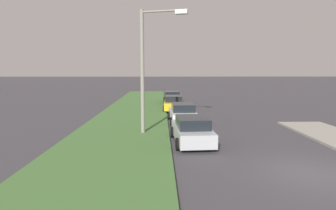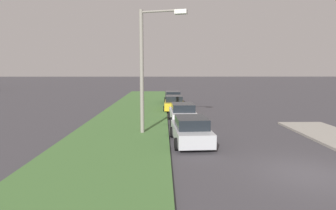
# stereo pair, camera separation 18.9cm
# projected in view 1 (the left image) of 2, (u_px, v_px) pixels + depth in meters

# --- Properties ---
(ground) EXTENTS (300.00, 300.00, 0.00)m
(ground) POSITION_uv_depth(u_px,v_px,m) (310.00, 174.00, 10.82)
(ground) COLOR #423F44
(grass_median) EXTENTS (60.00, 6.00, 0.12)m
(grass_median) POSITION_uv_depth(u_px,v_px,m) (127.00, 124.00, 20.52)
(grass_median) COLOR #477238
(grass_median) RESTS_ON ground
(parked_car_silver) EXTENTS (4.40, 2.21, 1.47)m
(parked_car_silver) POSITION_uv_depth(u_px,v_px,m) (192.00, 130.00, 15.21)
(parked_car_silver) COLOR #B2B5BA
(parked_car_silver) RESTS_ON ground
(parked_car_white) EXTENTS (4.35, 2.12, 1.47)m
(parked_car_white) POSITION_uv_depth(u_px,v_px,m) (183.00, 113.00, 21.18)
(parked_car_white) COLOR silver
(parked_car_white) RESTS_ON ground
(parked_car_yellow) EXTENTS (4.36, 2.14, 1.47)m
(parked_car_yellow) POSITION_uv_depth(u_px,v_px,m) (174.00, 103.00, 27.48)
(parked_car_yellow) COLOR gold
(parked_car_yellow) RESTS_ON ground
(parked_car_black) EXTENTS (4.30, 2.02, 1.47)m
(parked_car_black) POSITION_uv_depth(u_px,v_px,m) (172.00, 98.00, 32.87)
(parked_car_black) COLOR black
(parked_car_black) RESTS_ON ground
(streetlight) EXTENTS (1.02, 2.82, 7.50)m
(streetlight) POSITION_uv_depth(u_px,v_px,m) (148.00, 63.00, 16.78)
(streetlight) COLOR gray
(streetlight) RESTS_ON ground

